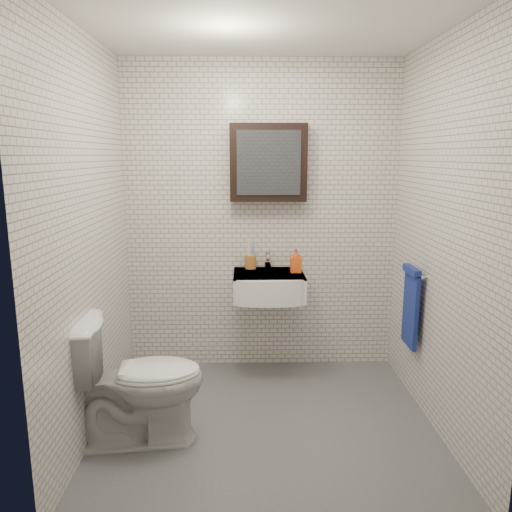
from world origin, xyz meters
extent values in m
cube|color=#52565B|center=(0.00, 0.00, 0.01)|extent=(2.20, 2.00, 0.01)
cube|color=silver|center=(0.00, 1.00, 1.25)|extent=(2.20, 0.02, 2.50)
cube|color=silver|center=(0.00, -1.00, 1.25)|extent=(2.20, 0.02, 2.50)
cube|color=silver|center=(-1.10, 0.00, 1.25)|extent=(0.02, 2.00, 2.50)
cube|color=silver|center=(1.10, 0.00, 1.25)|extent=(0.02, 2.00, 2.50)
cube|color=white|center=(0.00, 0.00, 2.50)|extent=(2.20, 2.00, 0.02)
cube|color=white|center=(0.05, 0.78, 0.75)|extent=(0.55, 0.45, 0.20)
cylinder|color=silver|center=(0.05, 0.80, 0.84)|extent=(0.31, 0.31, 0.02)
cylinder|color=silver|center=(0.05, 0.80, 0.85)|extent=(0.04, 0.04, 0.01)
cube|color=white|center=(0.05, 0.78, 0.84)|extent=(0.55, 0.45, 0.01)
cylinder|color=silver|center=(0.05, 0.94, 0.88)|extent=(0.06, 0.06, 0.06)
cylinder|color=silver|center=(0.05, 0.94, 0.94)|extent=(0.03, 0.03, 0.08)
cylinder|color=silver|center=(0.05, 0.88, 0.97)|extent=(0.02, 0.12, 0.02)
cube|color=silver|center=(0.05, 0.97, 0.99)|extent=(0.02, 0.09, 0.01)
cube|color=black|center=(0.05, 0.93, 1.70)|extent=(0.60, 0.14, 0.60)
cube|color=#3F444C|center=(0.05, 0.85, 1.70)|extent=(0.49, 0.01, 0.49)
cylinder|color=silver|center=(1.06, 0.35, 0.95)|extent=(0.02, 0.30, 0.02)
cylinder|color=silver|center=(1.08, 0.48, 0.95)|extent=(0.04, 0.02, 0.02)
cylinder|color=silver|center=(1.08, 0.22, 0.95)|extent=(0.04, 0.02, 0.02)
cube|color=#213999|center=(1.05, 0.35, 0.68)|extent=(0.03, 0.26, 0.54)
cube|color=#213999|center=(1.04, 0.35, 0.96)|extent=(0.05, 0.26, 0.05)
cylinder|color=#AC6A2B|center=(-0.09, 0.94, 0.91)|extent=(0.09, 0.09, 0.11)
cylinder|color=white|center=(-0.11, 0.93, 0.98)|extent=(0.02, 0.03, 0.21)
cylinder|color=#3F99CC|center=(-0.08, 0.93, 0.97)|extent=(0.02, 0.02, 0.19)
cylinder|color=white|center=(-0.10, 0.96, 0.98)|extent=(0.03, 0.04, 0.22)
cylinder|color=#3F99CC|center=(-0.07, 0.95, 0.97)|extent=(0.03, 0.04, 0.20)
imported|color=orange|center=(0.27, 0.80, 0.94)|extent=(0.09, 0.09, 0.19)
imported|color=white|center=(-0.80, -0.16, 0.41)|extent=(0.85, 0.54, 0.82)
camera|label=1|loc=(-0.13, -3.03, 1.76)|focal=35.00mm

